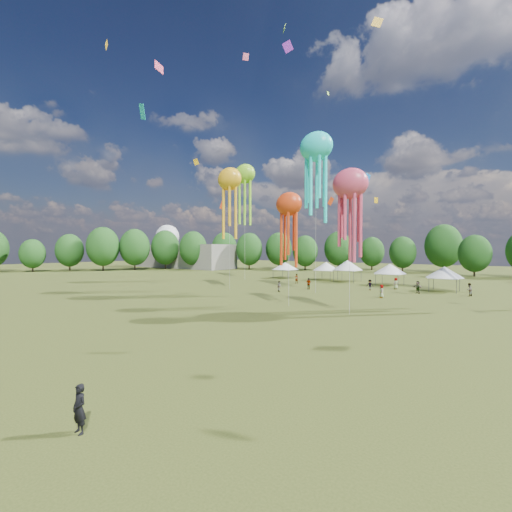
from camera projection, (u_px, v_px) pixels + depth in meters
The scene contains 10 objects.
ground at pixel (40, 367), 19.00m from camera, with size 300.00×300.00×0.00m, color #384416.
observer_main at pixel (79, 409), 12.19m from camera, with size 0.64×0.42×1.76m, color black.
spectator_near at pixel (279, 286), 52.57m from camera, with size 0.80×0.62×1.65m, color gray.
spectators_far at pixel (385, 286), 52.60m from camera, with size 28.89×12.64×1.87m.
festival_tents at pixel (352, 267), 66.29m from camera, with size 37.95×12.12×4.37m.
show_kites at pixel (355, 162), 48.76m from camera, with size 55.00×26.00×28.43m.
small_kites at pixel (347, 92), 50.55m from camera, with size 79.51×65.54×43.95m.
treeline at pixel (366, 249), 70.92m from camera, with size 201.57×95.24×13.43m.
hangar at pixel (183, 256), 119.80m from camera, with size 40.00×12.00×8.00m, color gray.
radome at pixel (168, 240), 134.14m from camera, with size 9.00×9.00×16.00m.
Camera 1 is at (21.02, -7.70, 6.60)m, focal length 23.99 mm.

